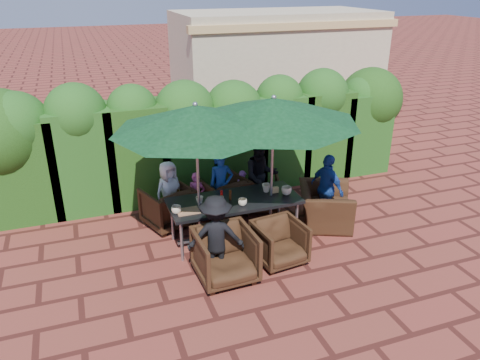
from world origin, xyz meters
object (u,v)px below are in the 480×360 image
object	(u,v)px
dining_table	(234,204)
umbrella_right	(274,110)
chair_near_left	(225,253)
chair_end_right	(325,200)
chair_far_left	(168,205)
chair_far_mid	(224,195)
chair_near_right	(280,241)
chair_far_right	(261,192)
umbrella_left	(196,118)

from	to	relation	value
dining_table	umbrella_right	distance (m)	1.67
chair_near_left	chair_end_right	size ratio (longest dim) A/B	0.82
chair_far_left	chair_far_mid	distance (m)	1.07
chair_near_left	chair_end_right	bearing A→B (deg)	22.23
chair_far_left	chair_end_right	bearing A→B (deg)	142.01
chair_near_right	chair_far_right	bearing A→B (deg)	70.20
umbrella_right	chair_far_left	xyz separation A→B (m)	(-1.59, 0.93, -1.81)
umbrella_left	chair_far_left	world-z (taller)	umbrella_left
chair_far_mid	umbrella_left	bearing A→B (deg)	39.31
chair_far_left	chair_near_left	xyz separation A→B (m)	(0.46, -1.90, 0.03)
chair_far_right	chair_near_left	xyz separation A→B (m)	(-1.35, -1.94, 0.08)
umbrella_right	chair_end_right	distance (m)	2.07
umbrella_right	chair_end_right	bearing A→B (deg)	2.38
chair_near_right	chair_near_left	bearing A→B (deg)	-178.08
chair_far_right	dining_table	bearing A→B (deg)	64.66
chair_near_right	chair_end_right	world-z (taller)	chair_end_right
chair_far_mid	chair_far_right	world-z (taller)	chair_far_mid
chair_near_left	chair_end_right	xyz separation A→B (m)	(2.22, 1.01, 0.03)
chair_near_left	chair_near_right	size ratio (longest dim) A/B	1.16
umbrella_left	chair_end_right	world-z (taller)	umbrella_left
chair_far_right	chair_far_mid	bearing A→B (deg)	17.09
chair_near_left	chair_near_right	xyz separation A→B (m)	(0.93, 0.14, -0.06)
umbrella_right	chair_near_right	distance (m)	2.03
umbrella_left	chair_far_left	size ratio (longest dim) A/B	3.17
umbrella_right	chair_far_mid	distance (m)	2.12
chair_near_left	chair_end_right	distance (m)	2.44
chair_far_left	chair_far_mid	size ratio (longest dim) A/B	0.99
dining_table	chair_far_left	size ratio (longest dim) A/B	2.71
umbrella_right	umbrella_left	bearing A→B (deg)	-179.33
umbrella_right	chair_far_left	size ratio (longest dim) A/B	3.45
dining_table	umbrella_left	bearing A→B (deg)	-173.74
dining_table	chair_far_right	xyz separation A→B (m)	(0.86, 0.92, -0.32)
umbrella_left	chair_far_left	xyz separation A→B (m)	(-0.33, 0.94, -1.81)
chair_far_mid	dining_table	bearing A→B (deg)	68.52
chair_end_right	umbrella_right	bearing A→B (deg)	116.04
chair_far_left	chair_far_right	xyz separation A→B (m)	(1.81, 0.05, -0.05)
umbrella_left	chair_end_right	distance (m)	2.93
chair_far_mid	chair_near_left	size ratio (longest dim) A/B	0.94
chair_far_right	chair_near_left	size ratio (longest dim) A/B	0.82
dining_table	chair_far_left	xyz separation A→B (m)	(-0.95, 0.87, -0.27)
chair_near_left	chair_near_right	world-z (taller)	chair_near_left
umbrella_left	chair_near_right	size ratio (longest dim) A/B	3.44
chair_far_left	chair_end_right	size ratio (longest dim) A/B	0.76
chair_far_right	umbrella_left	bearing A→B (deg)	51.50
chair_near_left	umbrella_left	bearing A→B (deg)	95.16
umbrella_left	chair_near_left	world-z (taller)	umbrella_left
umbrella_right	chair_far_right	xyz separation A→B (m)	(0.22, 0.97, -1.86)
chair_far_left	chair_near_right	bearing A→B (deg)	108.68
chair_far_mid	chair_far_right	bearing A→B (deg)	165.04
dining_table	umbrella_right	xyz separation A→B (m)	(0.64, -0.05, 1.54)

